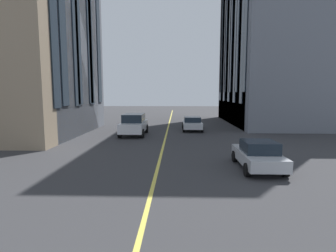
% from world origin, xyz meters
% --- Properties ---
extents(lane_centre_line, '(80.00, 0.16, 0.01)m').
position_xyz_m(lane_centre_line, '(20.00, 0.00, 0.00)').
color(lane_centre_line, '#D8C64C').
rests_on(lane_centre_line, ground_plane).
extents(car_silver_far, '(3.90, 1.89, 1.40)m').
position_xyz_m(car_silver_far, '(13.97, -4.90, 0.70)').
color(car_silver_far, '#B7BABF').
rests_on(car_silver_far, ground_plane).
extents(car_silver_parked_b, '(4.40, 1.95, 1.37)m').
position_xyz_m(car_silver_parked_b, '(27.77, -2.47, 0.70)').
color(car_silver_parked_b, '#B7BABF').
rests_on(car_silver_parked_b, ground_plane).
extents(car_white_trailing, '(4.70, 2.14, 1.88)m').
position_xyz_m(car_white_trailing, '(24.48, 2.85, 0.97)').
color(car_white_trailing, silver).
rests_on(car_white_trailing, ground_plane).
extents(building_left_near, '(12.22, 10.46, 19.49)m').
position_xyz_m(building_left_near, '(25.70, 12.67, 9.75)').
color(building_left_near, slate).
rests_on(building_left_near, ground_plane).
extents(building_right_near, '(17.48, 8.76, 27.32)m').
position_xyz_m(building_right_near, '(34.57, -11.82, 13.66)').
color(building_right_near, slate).
rests_on(building_right_near, ground_plane).
extents(building_left_far, '(11.77, 12.15, 18.75)m').
position_xyz_m(building_left_far, '(23.60, 13.52, 9.38)').
color(building_left_far, gray).
rests_on(building_left_far, ground_plane).
extents(building_right_far, '(16.37, 12.84, 18.99)m').
position_xyz_m(building_right_far, '(35.18, -13.86, 9.50)').
color(building_right_far, '#A89E8E').
rests_on(building_right_far, ground_plane).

